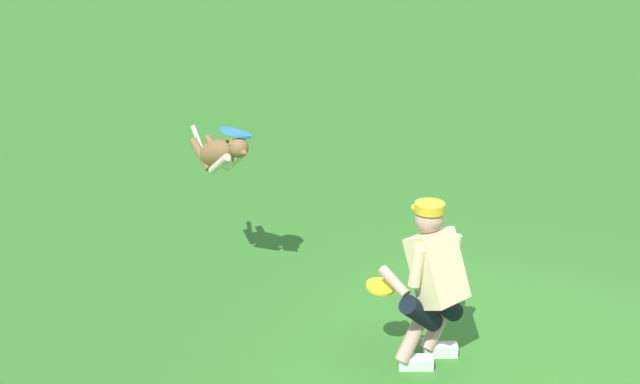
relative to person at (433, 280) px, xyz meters
The scene contains 5 objects.
ground_plane 0.89m from the person, 161.68° to the left, with size 60.00×60.00×0.00m, color #327327.
person is the anchor object (origin of this frame).
dog 2.31m from the person, 40.82° to the right, with size 0.62×0.84×0.48m.
frisbee_flying 2.16m from the person, 40.20° to the right, with size 0.28×0.28×0.02m, color #2E8DE4.
frisbee_held 0.40m from the person, 11.16° to the right, with size 0.22×0.22×0.02m, color yellow.
Camera 1 is at (1.41, 5.42, 3.47)m, focal length 47.14 mm.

